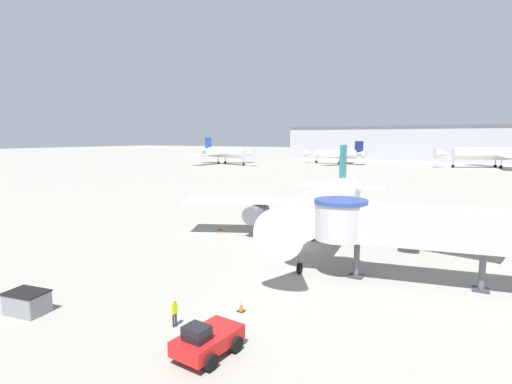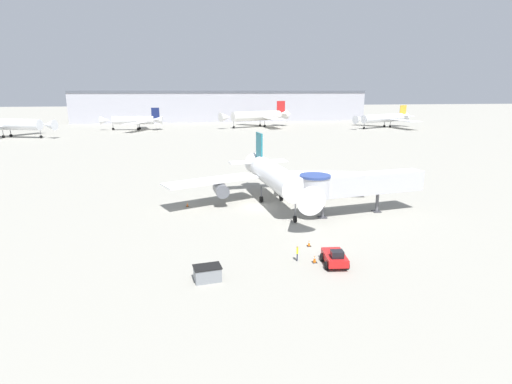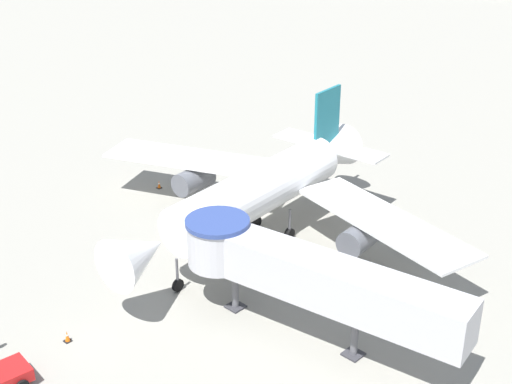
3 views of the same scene
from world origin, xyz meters
name	(u,v)px [view 3 (image 3 of 3)]	position (x,y,z in m)	size (l,w,h in m)	color
ground_plane	(225,233)	(0.00, 0.00, 0.00)	(800.00, 800.00, 0.00)	gray
main_airplane	(262,190)	(2.82, 1.19, 4.19)	(33.34, 26.20, 9.92)	white
jet_bridge	(297,271)	(12.44, -5.88, 4.35)	(18.60, 5.94, 6.03)	#B7B7BC
traffic_cone_port_wing	(159,185)	(-10.24, 1.76, 0.33)	(0.42, 0.42, 0.70)	black
traffic_cone_near_nose	(67,337)	(3.13, -16.19, 0.35)	(0.44, 0.44, 0.72)	black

